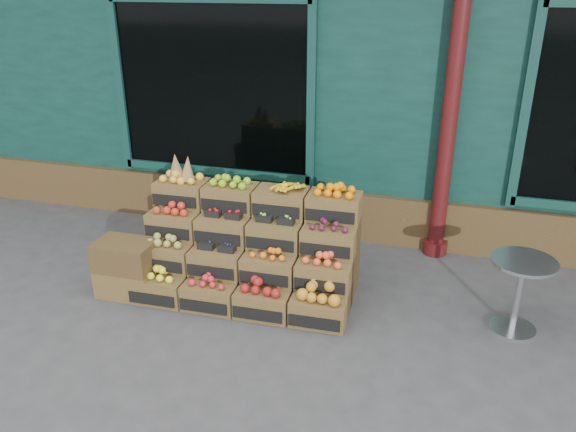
# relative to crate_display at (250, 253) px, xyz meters

# --- Properties ---
(ground) EXTENTS (60.00, 60.00, 0.00)m
(ground) POSITION_rel_crate_display_xyz_m (0.59, -0.66, -0.41)
(ground) COLOR #3B3B3D
(ground) RESTS_ON ground
(shop_facade) EXTENTS (12.00, 6.24, 4.80)m
(shop_facade) POSITION_rel_crate_display_xyz_m (0.60, 4.45, 1.98)
(shop_facade) COLOR #0F332D
(shop_facade) RESTS_ON ground
(crate_display) EXTENTS (2.18, 1.12, 1.34)m
(crate_display) POSITION_rel_crate_display_xyz_m (0.00, 0.00, 0.00)
(crate_display) COLOR brown
(crate_display) RESTS_ON ground
(spare_crates) EXTENTS (0.59, 0.42, 0.58)m
(spare_crates) POSITION_rel_crate_display_xyz_m (-1.16, -0.45, -0.12)
(spare_crates) COLOR brown
(spare_crates) RESTS_ON ground
(bistro_table) EXTENTS (0.57, 0.57, 0.72)m
(bistro_table) POSITION_rel_crate_display_xyz_m (2.57, -0.02, 0.03)
(bistro_table) COLOR #BABEC2
(bistro_table) RESTS_ON ground
(shopkeeper) EXTENTS (0.77, 0.52, 2.07)m
(shopkeeper) POSITION_rel_crate_display_xyz_m (-1.41, 2.10, 0.62)
(shopkeeper) COLOR #1B5F2A
(shopkeeper) RESTS_ON ground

